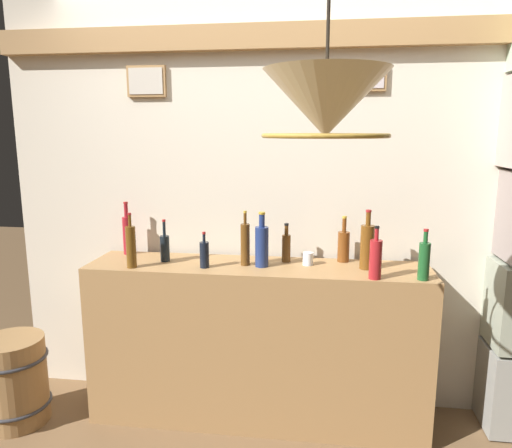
% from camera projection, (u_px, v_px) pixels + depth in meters
% --- Properties ---
extents(panelled_rear_partition, '(3.19, 0.15, 2.56)m').
position_uv_depth(panelled_rear_partition, '(263.00, 191.00, 2.92)').
color(panelled_rear_partition, beige).
rests_on(panelled_rear_partition, ground).
extents(bar_shelf_unit, '(1.95, 0.42, 0.95)m').
position_uv_depth(bar_shelf_unit, '(257.00, 343.00, 2.81)').
color(bar_shelf_unit, '#9E7547').
rests_on(bar_shelf_unit, ground).
extents(liquor_bottle_tequila, '(0.07, 0.07, 0.27)m').
position_uv_depth(liquor_bottle_tequila, '(344.00, 245.00, 2.78)').
color(liquor_bottle_tequila, brown).
rests_on(liquor_bottle_tequila, bar_shelf_unit).
extents(liquor_bottle_mezcal, '(0.05, 0.05, 0.33)m').
position_uv_depth(liquor_bottle_mezcal, '(127.00, 234.00, 2.95)').
color(liquor_bottle_mezcal, maroon).
rests_on(liquor_bottle_mezcal, bar_shelf_unit).
extents(liquor_bottle_vodka, '(0.06, 0.06, 0.27)m').
position_uv_depth(liquor_bottle_vodka, '(424.00, 260.00, 2.43)').
color(liquor_bottle_vodka, '#1A5024').
rests_on(liquor_bottle_vodka, bar_shelf_unit).
extents(liquor_bottle_bourbon, '(0.05, 0.05, 0.25)m').
position_uv_depth(liquor_bottle_bourbon, '(165.00, 247.00, 2.79)').
color(liquor_bottle_bourbon, black).
rests_on(liquor_bottle_bourbon, bar_shelf_unit).
extents(liquor_bottle_amaro, '(0.05, 0.05, 0.23)m').
position_uv_depth(liquor_bottle_amaro, '(286.00, 247.00, 2.78)').
color(liquor_bottle_amaro, '#593615').
rests_on(liquor_bottle_amaro, bar_shelf_unit).
extents(liquor_bottle_port, '(0.05, 0.05, 0.31)m').
position_uv_depth(liquor_bottle_port, '(245.00, 244.00, 2.70)').
color(liquor_bottle_port, '#583614').
rests_on(liquor_bottle_port, bar_shelf_unit).
extents(liquor_bottle_scotch, '(0.08, 0.08, 0.33)m').
position_uv_depth(liquor_bottle_scotch, '(367.00, 246.00, 2.63)').
color(liquor_bottle_scotch, brown).
rests_on(liquor_bottle_scotch, bar_shelf_unit).
extents(liquor_bottle_whiskey, '(0.05, 0.05, 0.20)m').
position_uv_depth(liquor_bottle_whiskey, '(204.00, 254.00, 2.66)').
color(liquor_bottle_whiskey, black).
rests_on(liquor_bottle_whiskey, bar_shelf_unit).
extents(liquor_bottle_gin, '(0.06, 0.06, 0.28)m').
position_uv_depth(liquor_bottle_gin, '(376.00, 259.00, 2.45)').
color(liquor_bottle_gin, maroon).
rests_on(liquor_bottle_gin, bar_shelf_unit).
extents(liquor_bottle_rye, '(0.05, 0.05, 0.31)m').
position_uv_depth(liquor_bottle_rye, '(131.00, 246.00, 2.65)').
color(liquor_bottle_rye, brown).
rests_on(liquor_bottle_rye, bar_shelf_unit).
extents(liquor_bottle_sherry, '(0.08, 0.08, 0.31)m').
position_uv_depth(liquor_bottle_sherry, '(262.00, 245.00, 2.67)').
color(liquor_bottle_sherry, navy).
rests_on(liquor_bottle_sherry, bar_shelf_unit).
extents(glass_tumbler_rocks, '(0.06, 0.06, 0.07)m').
position_uv_depth(glass_tumbler_rocks, '(308.00, 259.00, 2.72)').
color(glass_tumbler_rocks, silver).
rests_on(glass_tumbler_rocks, bar_shelf_unit).
extents(pendant_lamp, '(0.44, 0.44, 0.51)m').
position_uv_depth(pendant_lamp, '(326.00, 106.00, 1.62)').
color(pendant_lamp, beige).
extents(wooden_barrel, '(0.39, 0.39, 0.52)m').
position_uv_depth(wooden_barrel, '(15.00, 381.00, 2.80)').
color(wooden_barrel, '#9E7547').
rests_on(wooden_barrel, ground).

